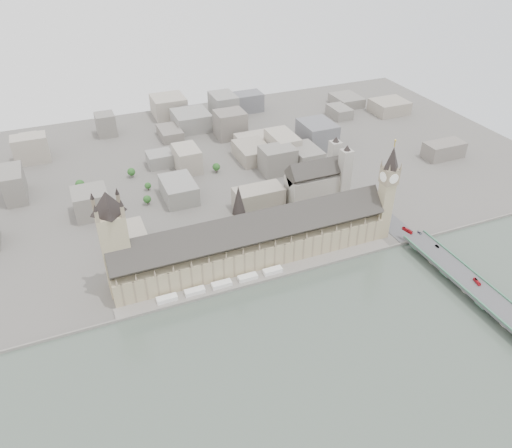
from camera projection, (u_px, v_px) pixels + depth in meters
name	position (u px, v px, depth m)	size (l,w,h in m)	color
ground	(260.00, 272.00, 466.21)	(900.00, 900.00, 0.00)	#595651
river_thames	(354.00, 414.00, 339.36)	(600.00, 600.00, 0.00)	#4C5A4E
embankment_wall	(266.00, 281.00, 453.85)	(600.00, 1.50, 3.00)	slate
river_terrace	(263.00, 276.00, 459.89)	(270.00, 15.00, 2.00)	slate
terrace_tents	(222.00, 284.00, 445.90)	(118.00, 7.00, 4.00)	white
palace_of_westminster	(252.00, 241.00, 468.76)	(265.00, 40.73, 55.44)	tan
elizabeth_tower	(388.00, 186.00, 483.99)	(17.00, 17.00, 107.50)	tan
victoria_tower	(114.00, 238.00, 416.80)	(30.00, 30.00, 100.00)	tan
central_tower	(239.00, 208.00, 450.89)	(13.00, 13.00, 48.00)	#83765A
westminster_bridge	(464.00, 281.00, 447.58)	(25.00, 325.00, 10.25)	#474749
bridge_parapets	(503.00, 308.00, 410.21)	(25.00, 235.00, 1.15)	#3F7357
westminster_abbey	(318.00, 181.00, 560.59)	(68.00, 36.00, 64.00)	#A59F95
city_skyline_inland	(186.00, 150.00, 644.03)	(720.00, 360.00, 38.00)	gray
park_trees	(228.00, 234.00, 505.00)	(110.00, 30.00, 15.00)	#1B4A1A
red_bus_north	(407.00, 230.00, 502.79)	(2.79, 11.94, 3.32)	#AD131C
red_bus_south	(477.00, 282.00, 437.14)	(2.21, 9.43, 2.63)	red
car_silver	(437.00, 246.00, 481.86)	(1.60, 4.59, 1.51)	gray
car_approach	(420.00, 233.00, 500.99)	(2.23, 5.48, 1.59)	gray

